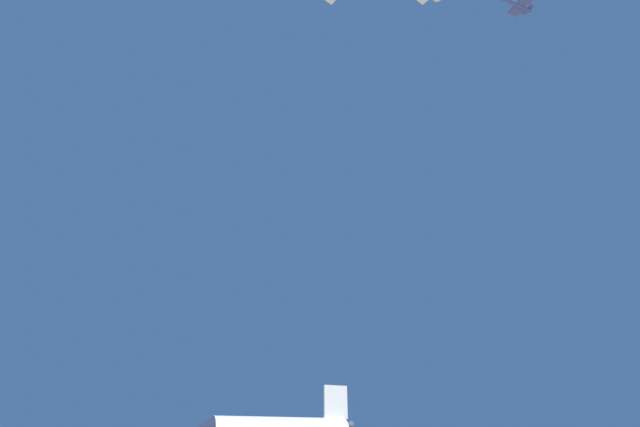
{
  "coord_description": "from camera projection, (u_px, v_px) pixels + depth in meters",
  "views": [
    {
      "loc": [
        51.83,
        97.24,
        4.11
      ],
      "look_at": [
        -0.2,
        13.83,
        54.3
      ],
      "focal_mm": 24.71,
      "sensor_mm": 36.0,
      "label": 1
    }
  ],
  "objects": [
    {
      "name": "chase_jet_lead",
      "position": [
        517.0,
        4.0,
        159.47
      ],
      "size": [
        15.29,
        8.54,
        4.0
      ],
      "rotation": [
        0.0,
        0.0,
        -0.14
      ],
      "color": "#38478C"
    }
  ]
}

